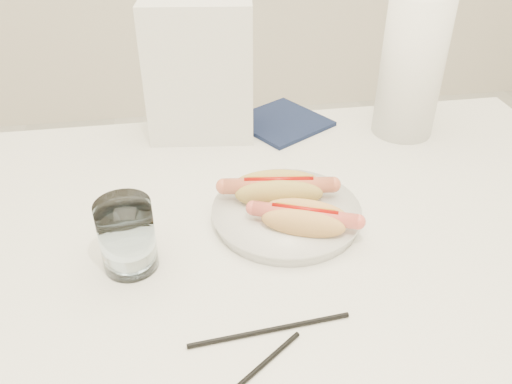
{
  "coord_description": "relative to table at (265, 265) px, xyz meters",
  "views": [
    {
      "loc": [
        -0.11,
        -0.6,
        1.24
      ],
      "look_at": [
        -0.01,
        0.01,
        0.82
      ],
      "focal_mm": 36.88,
      "sensor_mm": 36.0,
      "label": 1
    }
  ],
  "objects": [
    {
      "name": "table",
      "position": [
        0.0,
        0.0,
        0.0
      ],
      "size": [
        1.2,
        0.8,
        0.75
      ],
      "color": "white",
      "rests_on": "ground"
    },
    {
      "name": "plate",
      "position": [
        0.04,
        0.03,
        0.07
      ],
      "size": [
        0.28,
        0.28,
        0.02
      ],
      "primitive_type": "cylinder",
      "rotation": [
        0.0,
        0.0,
        -0.37
      ],
      "color": "silver",
      "rests_on": "table"
    },
    {
      "name": "hotdog_left",
      "position": [
        0.03,
        0.06,
        0.1
      ],
      "size": [
        0.17,
        0.08,
        0.05
      ],
      "rotation": [
        0.0,
        0.0,
        -0.13
      ],
      "color": "tan",
      "rests_on": "plate"
    },
    {
      "name": "hotdog_right",
      "position": [
        0.05,
        -0.02,
        0.1
      ],
      "size": [
        0.15,
        0.1,
        0.04
      ],
      "rotation": [
        0.0,
        0.0,
        -0.38
      ],
      "color": "#E4A458",
      "rests_on": "plate"
    },
    {
      "name": "water_glass",
      "position": [
        -0.19,
        -0.04,
        0.11
      ],
      "size": [
        0.07,
        0.07,
        0.1
      ],
      "primitive_type": "cylinder",
      "color": "white",
      "rests_on": "table"
    },
    {
      "name": "chopstick_near",
      "position": [
        -0.07,
        -0.25,
        0.06
      ],
      "size": [
        0.15,
        0.12,
        0.01
      ],
      "primitive_type": "cylinder",
      "rotation": [
        0.0,
        1.57,
        0.65
      ],
      "color": "black",
      "rests_on": "table"
    },
    {
      "name": "chopstick_far",
      "position": [
        -0.03,
        -0.18,
        0.06
      ],
      "size": [
        0.2,
        0.02,
        0.01
      ],
      "primitive_type": "cylinder",
      "rotation": [
        0.0,
        1.57,
        0.09
      ],
      "color": "black",
      "rests_on": "table"
    },
    {
      "name": "napkin_box",
      "position": [
        -0.07,
        0.33,
        0.19
      ],
      "size": [
        0.21,
        0.13,
        0.26
      ],
      "primitive_type": "cube",
      "rotation": [
        0.0,
        0.0,
        -0.13
      ],
      "color": "silver",
      "rests_on": "table"
    },
    {
      "name": "navy_napkin",
      "position": [
        0.1,
        0.35,
        0.06
      ],
      "size": [
        0.22,
        0.22,
        0.01
      ],
      "primitive_type": "cube",
      "rotation": [
        0.0,
        0.0,
        0.55
      ],
      "color": "#111936",
      "rests_on": "table"
    },
    {
      "name": "paper_towel_roll",
      "position": [
        0.32,
        0.28,
        0.19
      ],
      "size": [
        0.13,
        0.13,
        0.26
      ],
      "primitive_type": "cylinder",
      "rotation": [
        0.0,
        0.0,
        -0.11
      ],
      "color": "white",
      "rests_on": "table"
    }
  ]
}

